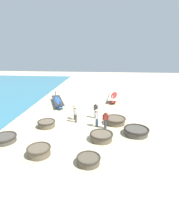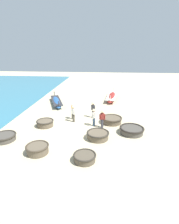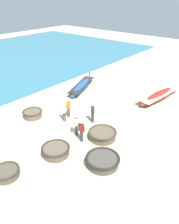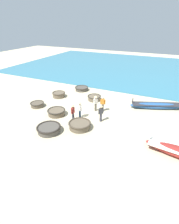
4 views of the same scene
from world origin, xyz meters
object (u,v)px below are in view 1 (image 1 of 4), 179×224
(coracle_front_left, at_px, (89,160))
(long_boat_blue_hull, at_px, (58,102))
(coracle_weathered, at_px, (101,136))
(long_boat_green_hull, at_px, (114,97))
(coracle_upturned, at_px, (47,124))
(fisherman_hauling, at_px, (96,109))
(coracle_beside_post, at_px, (115,120))
(coracle_far_left, at_px, (39,151))
(fisherman_crouching, at_px, (97,117))
(coracle_far_right, at_px, (4,138))
(fisherman_standing_right, at_px, (106,118))
(coracle_nearest, at_px, (136,131))
(fisherman_with_hat, at_px, (76,113))
(fisherman_standing_left, at_px, (75,112))

(coracle_front_left, distance_m, long_boat_blue_hull, 12.81)
(coracle_weathered, distance_m, long_boat_green_hull, 11.82)
(coracle_upturned, bearing_deg, fisherman_hauling, 30.99)
(coracle_beside_post, bearing_deg, fisherman_hauling, 147.28)
(coracle_far_left, bearing_deg, fisherman_crouching, 53.96)
(coracle_far_left, relative_size, coracle_beside_post, 0.79)
(coracle_weathered, distance_m, long_boat_blue_hull, 10.48)
(coracle_far_right, xyz_separation_m, coracle_beside_post, (8.35, 4.18, 0.05))
(coracle_far_left, height_order, fisherman_crouching, fisherman_crouching)
(fisherman_standing_right, bearing_deg, coracle_far_left, -133.43)
(coracle_nearest, xyz_separation_m, coracle_upturned, (-7.69, 0.76, 0.01))
(coracle_weathered, distance_m, coracle_far_right, 7.24)
(coracle_far_left, bearing_deg, coracle_upturned, 102.27)
(coracle_front_left, bearing_deg, long_boat_blue_hull, 113.26)
(fisherman_crouching, distance_m, fisherman_hauling, 2.08)
(fisherman_crouching, bearing_deg, long_boat_green_hull, 78.53)
(coracle_upturned, bearing_deg, coracle_beside_post, 12.25)
(fisherman_with_hat, relative_size, fisherman_hauling, 1.00)
(coracle_nearest, height_order, coracle_far_left, coracle_far_left)
(long_boat_green_hull, xyz_separation_m, fisherman_standing_right, (-1.13, -9.65, 0.61))
(long_boat_blue_hull, bearing_deg, fisherman_crouching, -50.51)
(long_boat_blue_hull, xyz_separation_m, fisherman_standing_right, (6.03, -6.69, 0.64))
(coracle_nearest, height_order, fisherman_hauling, fisherman_hauling)
(fisherman_standing_left, bearing_deg, long_boat_green_hull, 62.35)
(coracle_nearest, height_order, fisherman_standing_right, fisherman_standing_right)
(coracle_upturned, relative_size, coracle_front_left, 1.07)
(coracle_nearest, distance_m, fisherman_with_hat, 5.66)
(long_boat_blue_hull, xyz_separation_m, fisherman_with_hat, (3.26, -5.62, 0.64))
(fisherman_with_hat, xyz_separation_m, fisherman_hauling, (1.78, 1.30, 0.00))
(coracle_far_left, bearing_deg, fisherman_standing_left, 78.63)
(coracle_beside_post, bearing_deg, coracle_nearest, -52.48)
(fisherman_standing_left, bearing_deg, fisherman_hauling, 16.63)
(long_boat_green_hull, relative_size, fisherman_standing_left, 3.79)
(coracle_weathered, height_order, coracle_far_right, coracle_weathered)
(fisherman_with_hat, bearing_deg, coracle_weathered, -51.79)
(coracle_nearest, distance_m, coracle_far_right, 10.17)
(coracle_front_left, height_order, long_boat_green_hull, long_boat_green_hull)
(fisherman_crouching, distance_m, fisherman_with_hat, 2.15)
(fisherman_hauling, bearing_deg, fisherman_with_hat, -143.98)
(coracle_beside_post, distance_m, fisherman_standing_left, 3.96)
(coracle_upturned, relative_size, long_boat_blue_hull, 0.29)
(coracle_far_right, bearing_deg, coracle_beside_post, 26.56)
(coracle_nearest, distance_m, fisherman_crouching, 3.54)
(coracle_nearest, relative_size, coracle_far_left, 1.30)
(long_boat_green_hull, bearing_deg, fisherman_crouching, -101.47)
(coracle_weathered, height_order, fisherman_standing_right, fisherman_standing_right)
(fisherman_standing_right, bearing_deg, coracle_beside_post, 52.70)
(coracle_weathered, xyz_separation_m, long_boat_blue_hull, (-5.74, 8.77, 0.01))
(fisherman_with_hat, bearing_deg, coracle_far_left, -104.91)
(coracle_weathered, bearing_deg, coracle_far_left, -148.69)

